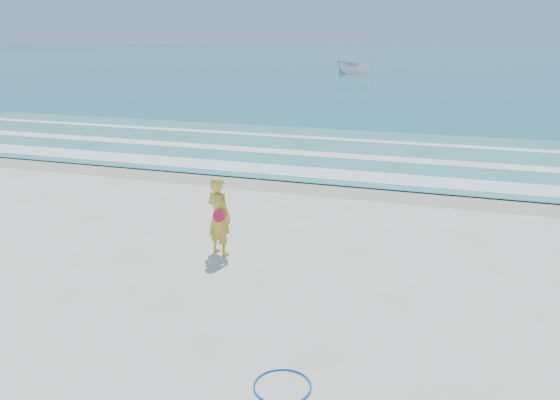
% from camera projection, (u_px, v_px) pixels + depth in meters
% --- Properties ---
extents(ground, '(400.00, 400.00, 0.00)m').
position_uv_depth(ground, '(212.00, 329.00, 8.83)').
color(ground, silver).
rests_on(ground, ground).
extents(wet_sand, '(400.00, 2.40, 0.00)m').
position_uv_depth(wet_sand, '(334.00, 186.00, 17.01)').
color(wet_sand, '#B2A893').
rests_on(wet_sand, ground).
extents(ocean, '(400.00, 190.00, 0.04)m').
position_uv_depth(ocean, '(443.00, 57.00, 104.30)').
color(ocean, '#19727F').
rests_on(ocean, ground).
extents(shallow, '(400.00, 10.00, 0.01)m').
position_uv_depth(shallow, '(361.00, 153.00, 21.54)').
color(shallow, '#59B7AD').
rests_on(shallow, ocean).
extents(foam_near, '(400.00, 1.40, 0.01)m').
position_uv_depth(foam_near, '(342.00, 175.00, 18.18)').
color(foam_near, white).
rests_on(foam_near, shallow).
extents(foam_mid, '(400.00, 0.90, 0.01)m').
position_uv_depth(foam_mid, '(358.00, 157.00, 20.81)').
color(foam_mid, white).
rests_on(foam_mid, shallow).
extents(foam_far, '(400.00, 0.60, 0.01)m').
position_uv_depth(foam_far, '(371.00, 141.00, 23.82)').
color(foam_far, white).
rests_on(foam_far, shallow).
extents(hoop, '(1.00, 1.00, 0.03)m').
position_uv_depth(hoop, '(282.00, 386.00, 7.37)').
color(hoop, blue).
rests_on(hoop, ground).
extents(boat, '(4.31, 1.69, 1.65)m').
position_uv_depth(boat, '(356.00, 67.00, 62.09)').
color(boat, silver).
rests_on(boat, ocean).
extents(woman, '(0.74, 0.63, 1.73)m').
position_uv_depth(woman, '(219.00, 216.00, 11.56)').
color(woman, gold).
rests_on(woman, ground).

